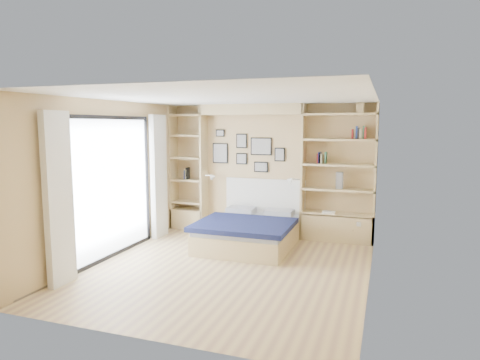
% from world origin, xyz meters
% --- Properties ---
extents(ground, '(4.50, 4.50, 0.00)m').
position_xyz_m(ground, '(0.00, 0.00, 0.00)').
color(ground, tan).
rests_on(ground, ground).
extents(room_shell, '(4.50, 4.50, 4.50)m').
position_xyz_m(room_shell, '(-0.39, 1.52, 1.08)').
color(room_shell, tan).
rests_on(room_shell, ground).
extents(bed, '(1.59, 1.96, 1.07)m').
position_xyz_m(bed, '(-0.07, 1.26, 0.26)').
color(bed, '#E6C88A').
rests_on(bed, ground).
extents(photo_gallery, '(1.48, 0.02, 0.82)m').
position_xyz_m(photo_gallery, '(-0.45, 2.22, 1.60)').
color(photo_gallery, black).
rests_on(photo_gallery, ground).
extents(reading_lamps, '(1.92, 0.12, 0.15)m').
position_xyz_m(reading_lamps, '(-0.30, 2.00, 1.10)').
color(reading_lamps, silver).
rests_on(reading_lamps, ground).
extents(shelf_decor, '(3.51, 0.23, 2.03)m').
position_xyz_m(shelf_decor, '(1.10, 2.07, 1.69)').
color(shelf_decor, '#A51E1E').
rests_on(shelf_decor, ground).
extents(deck, '(3.20, 4.00, 0.05)m').
position_xyz_m(deck, '(-3.60, 0.00, 0.00)').
color(deck, '#716554').
rests_on(deck, ground).
extents(deck_chair, '(0.77, 0.95, 0.84)m').
position_xyz_m(deck_chair, '(-3.58, 0.81, 0.40)').
color(deck_chair, tan).
rests_on(deck_chair, ground).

